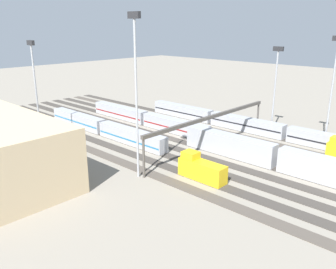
% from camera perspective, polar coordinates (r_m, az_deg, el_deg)
% --- Properties ---
extents(ground_plane, '(400.00, 400.00, 0.00)m').
position_cam_1_polar(ground_plane, '(93.49, 0.93, -0.83)').
color(ground_plane, gray).
extents(track_bed_0, '(140.00, 2.80, 0.12)m').
position_cam_1_polar(track_bed_0, '(108.48, 8.07, 1.59)').
color(track_bed_0, '#3D3833').
rests_on(track_bed_0, ground_plane).
extents(track_bed_1, '(140.00, 2.80, 0.12)m').
position_cam_1_polar(track_bed_1, '(104.57, 6.48, 1.06)').
color(track_bed_1, '#4C443D').
rests_on(track_bed_1, ground_plane).
extents(track_bed_2, '(140.00, 2.80, 0.12)m').
position_cam_1_polar(track_bed_2, '(100.76, 4.76, 0.49)').
color(track_bed_2, '#3D3833').
rests_on(track_bed_2, ground_plane).
extents(track_bed_3, '(140.00, 2.80, 0.12)m').
position_cam_1_polar(track_bed_3, '(97.05, 2.92, -0.13)').
color(track_bed_3, '#3D3833').
rests_on(track_bed_3, ground_plane).
extents(track_bed_4, '(140.00, 2.80, 0.12)m').
position_cam_1_polar(track_bed_4, '(93.47, 0.93, -0.80)').
color(track_bed_4, '#3D3833').
rests_on(track_bed_4, ground_plane).
extents(track_bed_5, '(140.00, 2.80, 0.12)m').
position_cam_1_polar(track_bed_5, '(90.02, -1.22, -1.51)').
color(track_bed_5, '#3D3833').
rests_on(track_bed_5, ground_plane).
extents(track_bed_6, '(140.00, 2.80, 0.12)m').
position_cam_1_polar(track_bed_6, '(86.73, -3.53, -2.28)').
color(track_bed_6, '#3D3833').
rests_on(track_bed_6, ground_plane).
extents(track_bed_7, '(140.00, 2.80, 0.12)m').
position_cam_1_polar(track_bed_7, '(83.60, -6.03, -3.10)').
color(track_bed_7, '#3D3833').
rests_on(track_bed_7, ground_plane).
extents(track_bed_8, '(140.00, 2.80, 0.12)m').
position_cam_1_polar(track_bed_8, '(80.66, -8.72, -3.98)').
color(track_bed_8, '#4C443D').
rests_on(track_bed_8, ground_plane).
extents(train_on_track_0, '(90.60, 3.06, 4.40)m').
position_cam_1_polar(train_on_track_0, '(98.36, 17.55, 0.53)').
color(train_on_track_0, '#285193').
rests_on(train_on_track_0, ground_plane).
extents(train_on_track_4, '(47.20, 3.00, 5.00)m').
position_cam_1_polar(train_on_track_4, '(77.06, 17.38, -3.59)').
color(train_on_track_4, '#A8AAB2').
rests_on(train_on_track_4, ground_plane).
extents(train_on_track_7, '(10.00, 3.00, 5.00)m').
position_cam_1_polar(train_on_track_7, '(69.32, 5.39, -5.60)').
color(train_on_track_7, gold).
rests_on(train_on_track_7, ground_plane).
extents(train_on_track_6, '(47.20, 3.06, 3.80)m').
position_cam_1_polar(train_on_track_6, '(99.08, -10.53, 1.12)').
color(train_on_track_6, '#A8AAB2').
rests_on(train_on_track_6, ground_plane).
extents(train_on_track_3, '(47.20, 3.06, 3.80)m').
position_cam_1_polar(train_on_track_3, '(107.24, -3.64, 2.61)').
color(train_on_track_3, '#A8AAB2').
rests_on(train_on_track_3, ground_plane).
extents(light_mast_0, '(2.80, 0.70, 23.79)m').
position_cam_1_polar(light_mast_0, '(100.35, 17.09, 8.73)').
color(light_mast_0, '#9EA0A5').
rests_on(light_mast_0, ground_plane).
extents(light_mast_1, '(2.80, 0.70, 25.58)m').
position_cam_1_polar(light_mast_1, '(96.63, -20.86, 8.66)').
color(light_mast_1, '#9EA0A5').
rests_on(light_mast_1, ground_plane).
extents(light_mast_2, '(2.80, 0.70, 26.81)m').
position_cam_1_polar(light_mast_2, '(94.23, 25.28, 8.37)').
color(light_mast_2, '#9EA0A5').
rests_on(light_mast_2, ground_plane).
extents(light_mast_3, '(2.80, 0.70, 31.38)m').
position_cam_1_polar(light_mast_3, '(65.77, -5.25, 8.97)').
color(light_mast_3, '#9EA0A5').
rests_on(light_mast_3, ground_plane).
extents(signal_gantry, '(0.70, 45.00, 8.80)m').
position_cam_1_polar(signal_gantry, '(83.93, 7.09, 2.48)').
color(signal_gantry, '#4C4742').
rests_on(signal_gantry, ground_plane).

